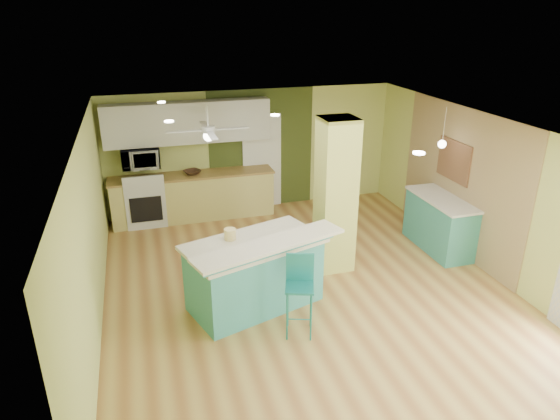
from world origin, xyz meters
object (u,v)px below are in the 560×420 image
object	(u,v)px
side_counter	(440,223)
canister	(230,234)
fruit_bowl	(192,172)
bar_stool	(300,282)
peninsula	(255,272)

from	to	relation	value
side_counter	canister	distance (m)	3.97
fruit_bowl	canister	xyz separation A→B (m)	(0.13, -3.28, 0.10)
bar_stool	fruit_bowl	bearing A→B (deg)	120.34
peninsula	fruit_bowl	xyz separation A→B (m)	(-0.43, 3.48, 0.44)
fruit_bowl	canister	distance (m)	3.28
peninsula	fruit_bowl	size ratio (longest dim) A/B	7.01
peninsula	fruit_bowl	distance (m)	3.54
bar_stool	side_counter	size ratio (longest dim) A/B	0.74
bar_stool	canister	size ratio (longest dim) A/B	6.55
peninsula	canister	distance (m)	0.66
bar_stool	side_counter	world-z (taller)	bar_stool
side_counter	fruit_bowl	size ratio (longest dim) A/B	4.56
peninsula	canister	bearing A→B (deg)	127.91
side_counter	fruit_bowl	bearing A→B (deg)	146.96
canister	side_counter	bearing A→B (deg)	9.96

